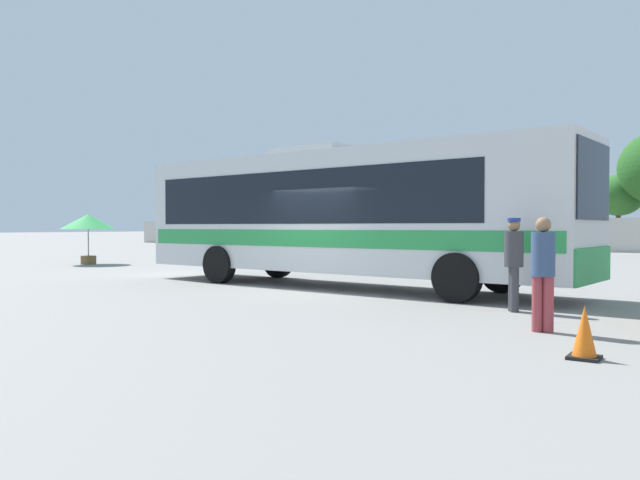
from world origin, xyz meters
name	(u,v)px	position (x,y,z in m)	size (l,w,h in m)	color
ground_plane	(461,268)	(0.00, 10.00, 0.00)	(300.00, 300.00, 0.00)	gray
perimeter_wall	(570,235)	(0.00, 29.13, 1.05)	(80.00, 0.30, 2.10)	beige
coach_bus_silver_green	(339,212)	(-0.02, 1.20, 1.97)	(12.50, 3.53, 3.70)	silver
attendant_by_bus_door	(514,258)	(5.20, -1.05, 0.99)	(0.47, 0.47, 1.74)	#38383D
passenger_waiting_on_apron	(543,267)	(6.22, -3.04, 0.97)	(0.42, 0.42, 1.72)	#99383D
vendor_umbrella_near_gate_green	(88,223)	(-13.81, 3.61, 1.75)	(2.24, 2.24, 2.09)	gray
parked_car_leftmost_maroon	(344,238)	(-14.62, 25.40, 0.77)	(4.51, 2.06, 1.45)	maroon
parked_car_second_maroon	(428,238)	(-8.24, 25.70, 0.78)	(4.50, 2.01, 1.48)	maroon
parked_car_third_white	(524,240)	(-1.86, 25.41, 0.78)	(4.54, 2.01, 1.46)	silver
utility_pole_near	(500,197)	(-5.29, 31.63, 3.68)	(1.80, 0.24, 7.01)	#4C3823
roadside_tree_left	(355,192)	(-18.59, 33.73, 4.56)	(3.49, 3.49, 6.07)	brown
roadside_tree_midleft	(475,196)	(-8.67, 35.93, 4.05)	(4.03, 4.03, 5.78)	brown
roadside_tree_midright	(619,195)	(2.13, 33.84, 3.71)	(3.33, 3.33, 5.14)	brown
traffic_cone_on_apron	(584,333)	(7.11, -4.73, 0.31)	(0.36, 0.36, 0.64)	black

